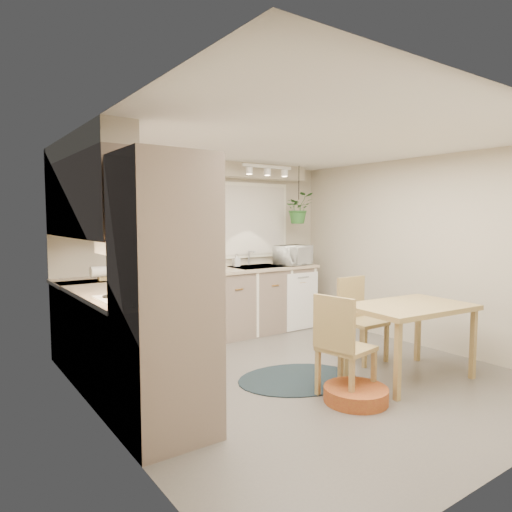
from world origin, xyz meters
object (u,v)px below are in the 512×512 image
at_px(chair_back, 364,320).
at_px(dining_table, 409,341).
at_px(chair_left, 346,345).
at_px(pet_bed, 356,395).
at_px(microwave, 293,253).
at_px(braided_rug, 298,379).

bearing_deg(chair_back, dining_table, 84.60).
bearing_deg(chair_left, chair_back, 113.57).
bearing_deg(chair_back, chair_left, 33.69).
bearing_deg(pet_bed, chair_back, 38.65).
bearing_deg(microwave, chair_left, -130.13).
distance_m(pet_bed, microwave, 2.99).
height_order(braided_rug, pet_bed, pet_bed).
bearing_deg(chair_left, dining_table, 77.06).
distance_m(chair_back, microwave, 1.85).
xyz_separation_m(dining_table, microwave, (0.43, 2.36, 0.74)).
bearing_deg(chair_left, braided_rug, 178.92).
relative_size(dining_table, braided_rug, 0.98).
relative_size(chair_back, braided_rug, 0.77).
xyz_separation_m(chair_left, chair_back, (0.93, 0.61, -0.00)).
height_order(chair_back, microwave, microwave).
relative_size(dining_table, pet_bed, 2.12).
relative_size(braided_rug, microwave, 2.37).
bearing_deg(braided_rug, chair_left, -81.21).
bearing_deg(pet_bed, microwave, 61.68).
distance_m(chair_left, microwave, 2.73).
bearing_deg(chair_back, braided_rug, 2.76).
xyz_separation_m(chair_left, microwave, (1.30, 2.31, 0.64)).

